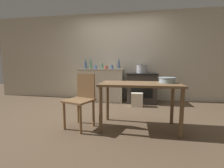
% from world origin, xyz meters
% --- Properties ---
extents(ground_plane, '(14.00, 14.00, 0.00)m').
position_xyz_m(ground_plane, '(0.00, 0.00, 0.00)').
color(ground_plane, brown).
extents(wall_back, '(8.00, 0.07, 2.55)m').
position_xyz_m(wall_back, '(0.00, 1.58, 1.27)').
color(wall_back, beige).
rests_on(wall_back, ground_plane).
extents(counter_cabinet, '(1.28, 0.55, 0.93)m').
position_xyz_m(counter_cabinet, '(-0.46, 1.29, 0.46)').
color(counter_cabinet, beige).
rests_on(counter_cabinet, ground_plane).
extents(stove, '(0.81, 0.63, 0.81)m').
position_xyz_m(stove, '(0.70, 1.25, 0.41)').
color(stove, '#38332D').
rests_on(stove, ground_plane).
extents(work_table, '(1.25, 0.64, 0.74)m').
position_xyz_m(work_table, '(0.59, -0.54, 0.63)').
color(work_table, brown).
rests_on(work_table, ground_plane).
extents(chair, '(0.51, 0.51, 0.88)m').
position_xyz_m(chair, '(-0.35, -0.64, 0.48)').
color(chair, olive).
rests_on(chair, ground_plane).
extents(flour_sack, '(0.28, 0.20, 0.34)m').
position_xyz_m(flour_sack, '(0.57, 0.79, 0.17)').
color(flour_sack, beige).
rests_on(flour_sack, ground_plane).
extents(stock_pot, '(0.29, 0.29, 0.25)m').
position_xyz_m(stock_pot, '(0.69, 1.30, 0.92)').
color(stock_pot, '#A8A8AD').
rests_on(stock_pot, stove).
extents(mixing_bowl_large, '(0.27, 0.27, 0.09)m').
position_xyz_m(mixing_bowl_large, '(1.03, -0.45, 0.79)').
color(mixing_bowl_large, '#93A8B2').
rests_on(mixing_bowl_large, work_table).
extents(bottle_far_left, '(0.06, 0.06, 0.29)m').
position_xyz_m(bottle_far_left, '(0.03, 1.46, 1.04)').
color(bottle_far_left, '#3D5675').
rests_on(bottle_far_left, counter_cabinet).
extents(bottle_left, '(0.07, 0.07, 0.28)m').
position_xyz_m(bottle_left, '(-0.96, 1.40, 1.04)').
color(bottle_left, '#3D5675').
rests_on(bottle_left, counter_cabinet).
extents(bottle_mid_left, '(0.07, 0.07, 0.18)m').
position_xyz_m(bottle_mid_left, '(-0.45, 1.39, 1.00)').
color(bottle_mid_left, '#517F5B').
rests_on(bottle_mid_left, counter_cabinet).
extents(bottle_center_left, '(0.07, 0.07, 0.28)m').
position_xyz_m(bottle_center_left, '(-0.80, 1.34, 1.04)').
color(bottle_center_left, '#517F5B').
rests_on(bottle_center_left, counter_cabinet).
extents(cup_center, '(0.09, 0.09, 0.10)m').
position_xyz_m(cup_center, '(-0.61, 1.23, 0.98)').
color(cup_center, '#4C6B99').
rests_on(cup_center, counter_cabinet).
extents(cup_center_right, '(0.08, 0.08, 0.10)m').
position_xyz_m(cup_center_right, '(-0.12, 1.12, 0.98)').
color(cup_center_right, '#4C6B99').
rests_on(cup_center_right, counter_cabinet).
extents(cup_mid_right, '(0.09, 0.09, 0.08)m').
position_xyz_m(cup_mid_right, '(-0.28, 1.12, 0.97)').
color(cup_mid_right, '#B74C42').
rests_on(cup_mid_right, counter_cabinet).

